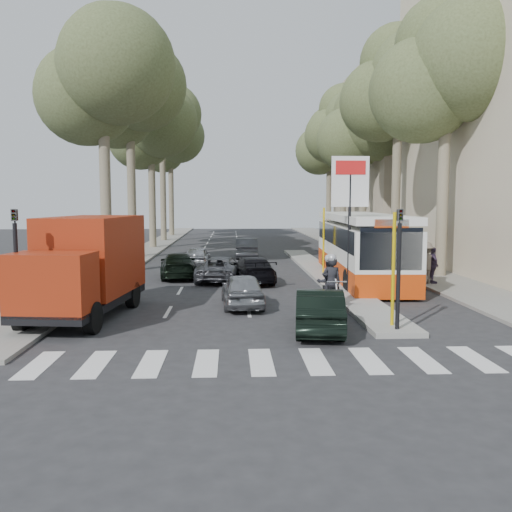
% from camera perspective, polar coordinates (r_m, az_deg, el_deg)
% --- Properties ---
extents(ground, '(120.00, 120.00, 0.00)m').
position_cam_1_polar(ground, '(17.05, 2.51, -7.15)').
color(ground, '#28282B').
rests_on(ground, ground).
extents(sidewalk_right, '(3.20, 70.00, 0.12)m').
position_cam_1_polar(sidewalk_right, '(42.93, 10.98, 0.63)').
color(sidewalk_right, gray).
rests_on(sidewalk_right, ground).
extents(median_left, '(2.40, 64.00, 0.12)m').
position_cam_1_polar(median_left, '(45.18, -10.90, 0.88)').
color(median_left, gray).
rests_on(median_left, ground).
extents(traffic_island, '(1.50, 26.00, 0.16)m').
position_cam_1_polar(traffic_island, '(28.21, 7.09, -1.89)').
color(traffic_island, gray).
rests_on(traffic_island, ground).
extents(building_far, '(11.00, 20.00, 16.00)m').
position_cam_1_polar(building_far, '(53.50, 16.15, 10.02)').
color(building_far, '#B7A88E').
rests_on(building_far, ground).
extents(billboard, '(1.50, 12.10, 5.60)m').
position_cam_1_polar(billboard, '(22.07, 9.84, 5.40)').
color(billboard, yellow).
rests_on(billboard, ground).
extents(traffic_light_island, '(0.16, 0.41, 3.60)m').
position_cam_1_polar(traffic_light_island, '(15.84, 14.84, 0.79)').
color(traffic_light_island, black).
rests_on(traffic_light_island, ground).
extents(traffic_light_left, '(0.16, 0.41, 3.60)m').
position_cam_1_polar(traffic_light_left, '(16.75, -23.97, 0.74)').
color(traffic_light_left, black).
rests_on(traffic_light_left, ground).
extents(tree_l_a, '(7.40, 7.20, 14.10)m').
position_cam_1_polar(tree_l_a, '(30.09, -15.59, 18.17)').
color(tree_l_a, '#6B604C').
rests_on(tree_l_a, ground).
extents(tree_l_b, '(7.40, 7.20, 14.88)m').
position_cam_1_polar(tree_l_b, '(37.93, -12.96, 16.65)').
color(tree_l_b, '#6B604C').
rests_on(tree_l_b, ground).
extents(tree_l_c, '(7.40, 7.20, 13.71)m').
position_cam_1_polar(tree_l_c, '(45.53, -10.84, 13.51)').
color(tree_l_c, '#6B604C').
rests_on(tree_l_c, ground).
extents(tree_l_d, '(7.40, 7.20, 15.66)m').
position_cam_1_polar(tree_l_d, '(53.64, -9.73, 14.19)').
color(tree_l_d, '#6B604C').
rests_on(tree_l_d, ground).
extents(tree_l_e, '(7.40, 7.20, 14.49)m').
position_cam_1_polar(tree_l_e, '(61.40, -8.88, 12.15)').
color(tree_l_e, '#6B604C').
rests_on(tree_l_e, ground).
extents(tree_r_a, '(7.40, 7.20, 14.10)m').
position_cam_1_polar(tree_r_a, '(29.45, 19.63, 18.33)').
color(tree_r_a, '#6B604C').
rests_on(tree_r_a, ground).
extents(tree_r_b, '(7.40, 7.20, 15.27)m').
position_cam_1_polar(tree_r_b, '(37.08, 14.94, 17.40)').
color(tree_r_b, '#6B604C').
rests_on(tree_r_b, ground).
extents(tree_r_c, '(7.40, 7.20, 13.32)m').
position_cam_1_polar(tree_r_c, '(44.34, 11.43, 13.26)').
color(tree_r_c, '#6B604C').
rests_on(tree_r_c, ground).
extents(tree_r_d, '(7.40, 7.20, 14.88)m').
position_cam_1_polar(tree_r_d, '(52.27, 9.38, 13.66)').
color(tree_r_d, '#6B604C').
rests_on(tree_r_d, ground).
extents(tree_r_e, '(7.40, 7.20, 14.10)m').
position_cam_1_polar(tree_r_e, '(60.00, 7.85, 11.98)').
color(tree_r_e, '#6B604C').
rests_on(tree_r_e, ground).
extents(silver_hatchback, '(1.65, 3.68, 1.23)m').
position_cam_1_polar(silver_hatchback, '(19.71, -1.44, -3.57)').
color(silver_hatchback, gray).
rests_on(silver_hatchback, ground).
extents(dark_hatchback, '(1.83, 3.99, 1.27)m').
position_cam_1_polar(dark_hatchback, '(16.08, 6.68, -5.66)').
color(dark_hatchback, black).
rests_on(dark_hatchback, ground).
extents(queue_car_a, '(2.50, 4.47, 1.18)m').
position_cam_1_polar(queue_car_a, '(26.04, -3.71, -1.35)').
color(queue_car_a, '#4B4C52').
rests_on(queue_car_a, ground).
extents(queue_car_b, '(2.25, 4.43, 1.23)m').
position_cam_1_polar(queue_car_b, '(25.54, -0.37, -1.42)').
color(queue_car_b, black).
rests_on(queue_car_b, ground).
extents(queue_car_c, '(1.55, 3.50, 1.17)m').
position_cam_1_polar(queue_car_c, '(32.27, -6.18, -0.01)').
color(queue_car_c, '#A4A6AC').
rests_on(queue_car_c, ground).
extents(queue_car_d, '(1.49, 4.13, 1.35)m').
position_cam_1_polar(queue_car_d, '(36.75, -1.00, 0.86)').
color(queue_car_d, '#48494F').
rests_on(queue_car_d, ground).
extents(queue_car_e, '(2.20, 4.45, 1.24)m').
position_cam_1_polar(queue_car_e, '(27.39, -8.21, -0.99)').
color(queue_car_e, black).
rests_on(queue_car_e, ground).
extents(red_truck, '(3.01, 6.41, 3.30)m').
position_cam_1_polar(red_truck, '(18.66, -17.44, -0.85)').
color(red_truck, black).
rests_on(red_truck, ground).
extents(city_bus, '(3.30, 12.43, 3.24)m').
position_cam_1_polar(city_bus, '(26.90, 10.92, 1.17)').
color(city_bus, '#D13C0B').
rests_on(city_bus, ground).
extents(motorcycle, '(0.87, 2.36, 2.01)m').
position_cam_1_polar(motorcycle, '(19.30, 7.80, -2.93)').
color(motorcycle, black).
rests_on(motorcycle, ground).
extents(pedestrian_near, '(0.56, 1.00, 1.65)m').
position_cam_1_polar(pedestrian_near, '(25.69, 18.10, -0.93)').
color(pedestrian_near, '#40324B').
rests_on(pedestrian_near, sidewalk_right).
extents(pedestrian_far, '(1.33, 0.96, 1.88)m').
position_cam_1_polar(pedestrian_far, '(25.52, 17.44, -0.69)').
color(pedestrian_far, '#695C4F').
rests_on(pedestrian_far, sidewalk_right).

